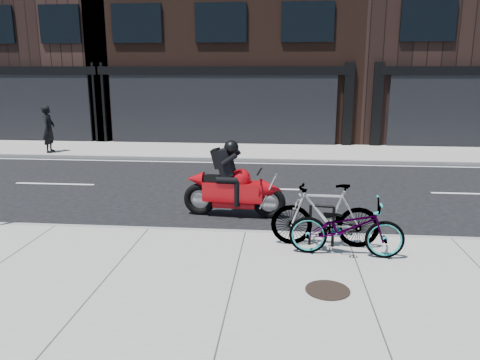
# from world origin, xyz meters

# --- Properties ---
(ground) EXTENTS (120.00, 120.00, 0.00)m
(ground) POSITION_xyz_m (0.00, 0.00, 0.00)
(ground) COLOR black
(ground) RESTS_ON ground
(sidewalk_near) EXTENTS (60.00, 6.00, 0.13)m
(sidewalk_near) POSITION_xyz_m (0.00, -5.00, 0.07)
(sidewalk_near) COLOR gray
(sidewalk_near) RESTS_ON ground
(sidewalk_far) EXTENTS (60.00, 3.50, 0.13)m
(sidewalk_far) POSITION_xyz_m (0.00, 7.75, 0.07)
(sidewalk_far) COLOR gray
(sidewalk_far) RESTS_ON ground
(building_midwest) EXTENTS (10.00, 10.00, 12.00)m
(building_midwest) POSITION_xyz_m (-12.00, 14.50, 6.00)
(building_midwest) COLOR black
(building_midwest) RESTS_ON ground
(building_mideast) EXTENTS (12.00, 10.00, 12.50)m
(building_mideast) POSITION_xyz_m (10.00, 14.50, 6.25)
(building_mideast) COLOR black
(building_mideast) RESTS_ON ground
(bike_rack) EXTENTS (0.47, 0.11, 0.79)m
(bike_rack) POSITION_xyz_m (1.45, -2.60, 0.59)
(bike_rack) COLOR black
(bike_rack) RESTS_ON sidewalk_near
(bicycle_front) EXTENTS (2.02, 0.84, 1.04)m
(bicycle_front) POSITION_xyz_m (1.84, -3.01, 0.65)
(bicycle_front) COLOR gray
(bicycle_front) RESTS_ON sidewalk_near
(bicycle_rear) EXTENTS (1.99, 0.63, 1.18)m
(bicycle_rear) POSITION_xyz_m (1.51, -2.60, 0.72)
(bicycle_rear) COLOR gray
(bicycle_rear) RESTS_ON sidewalk_near
(motorcycle) EXTENTS (2.39, 0.66, 1.78)m
(motorcycle) POSITION_xyz_m (-0.28, -0.58, 0.72)
(motorcycle) COLOR black
(motorcycle) RESTS_ON ground
(pedestrian) EXTENTS (0.53, 0.73, 1.83)m
(pedestrian) POSITION_xyz_m (-8.40, 6.50, 1.05)
(pedestrian) COLOR black
(pedestrian) RESTS_ON sidewalk_far
(manhole_cover) EXTENTS (0.68, 0.68, 0.02)m
(manhole_cover) POSITION_xyz_m (1.42, -4.42, 0.14)
(manhole_cover) COLOR black
(manhole_cover) RESTS_ON sidewalk_near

